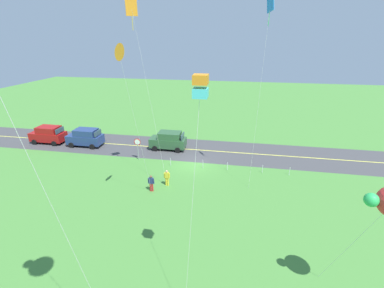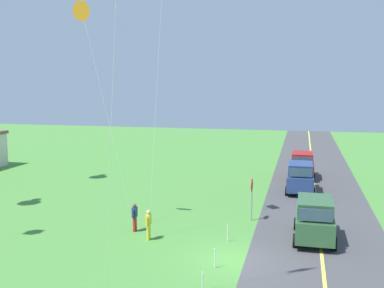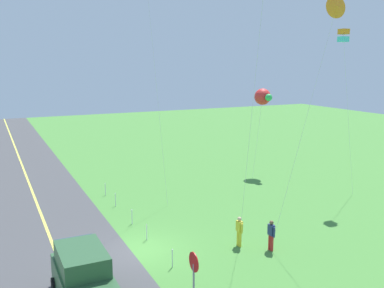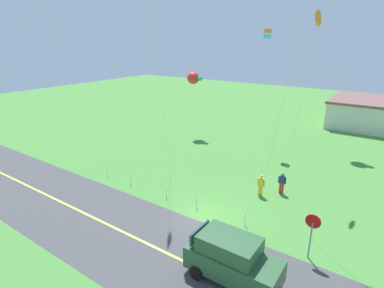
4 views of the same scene
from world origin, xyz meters
TOP-DOWN VIEW (x-y plane):
  - ground_plane at (0.00, 0.00)m, footprint 120.00×120.00m
  - asphalt_road at (0.00, -4.00)m, footprint 120.00×7.00m
  - road_centre_stripe at (0.00, -4.00)m, footprint 120.00×0.16m
  - car_suv_foreground at (3.77, -3.67)m, footprint 4.40×2.12m
  - stop_sign at (6.38, -0.10)m, footprint 0.76×0.08m
  - person_adult_near at (1.71, 4.79)m, footprint 0.58×0.22m
  - person_adult_companion at (2.84, 5.98)m, footprint 0.58×0.22m
  - kite_blue_mid at (3.30, 9.00)m, footprint 0.69×3.61m
  - kite_orange_near at (-2.90, 15.64)m, footprint 0.76×1.68m
  - kite_cyan_top at (-11.01, 14.87)m, footprint 2.15×2.47m
  - fence_post_0 at (-9.97, 0.70)m, footprint 0.05×0.05m
  - fence_post_1 at (-7.30, 0.70)m, footprint 0.05×0.05m
  - fence_post_2 at (-3.72, 0.70)m, footprint 0.05×0.05m
  - fence_post_3 at (-1.13, 0.70)m, footprint 0.05×0.05m
  - fence_post_4 at (2.42, 0.70)m, footprint 0.05×0.05m

SIDE VIEW (x-z plane):
  - ground_plane at x=0.00m, z-range -0.10..0.00m
  - asphalt_road at x=0.00m, z-range 0.00..0.00m
  - road_centre_stripe at x=0.00m, z-range 0.00..0.01m
  - fence_post_0 at x=-9.97m, z-range 0.00..0.90m
  - fence_post_1 at x=-7.30m, z-range 0.00..0.90m
  - fence_post_2 at x=-3.72m, z-range 0.00..0.90m
  - fence_post_3 at x=-1.13m, z-range 0.00..0.90m
  - fence_post_4 at x=2.42m, z-range 0.00..0.90m
  - person_adult_near at x=1.71m, z-range 0.06..1.66m
  - person_adult_companion at x=2.84m, z-range 0.06..1.66m
  - car_suv_foreground at x=3.77m, z-range 0.03..2.27m
  - stop_sign at x=6.38m, z-range 0.52..3.08m
  - kite_cyan_top at x=-11.01m, z-range 2.94..10.21m
  - kite_orange_near at x=-2.90m, z-range 5.38..17.07m
  - kite_blue_mid at x=3.30m, z-range 5.72..18.38m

